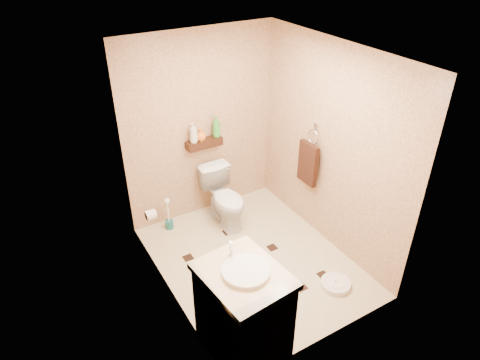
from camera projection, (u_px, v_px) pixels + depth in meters
ground at (253, 261)px, 4.97m from camera, size 2.50×2.50×0.00m
wall_back at (201, 128)px, 5.27m from camera, size 2.00×0.04×2.40m
wall_front at (338, 240)px, 3.43m from camera, size 2.00×0.04×2.40m
wall_left at (162, 200)px, 3.91m from camera, size 0.04×2.50×2.40m
wall_right at (330, 149)px, 4.78m from camera, size 0.04×2.50×2.40m
ceiling at (257, 53)px, 3.72m from camera, size 2.00×2.50×0.02m
wall_shelf at (204, 143)px, 5.30m from camera, size 0.46×0.14×0.10m
floor_accents at (257, 263)px, 4.94m from camera, size 1.29×1.34×0.01m
toilet at (225, 198)px, 5.44m from camera, size 0.42×0.72×0.73m
vanity at (243, 311)px, 3.72m from camera, size 0.70×0.82×1.07m
bathroom_scale at (336, 284)px, 4.62m from camera, size 0.42×0.42×0.06m
toilet_brush at (169, 218)px, 5.42m from camera, size 0.10×0.10×0.45m
towel_ring at (308, 161)px, 5.06m from camera, size 0.12×0.30×0.76m
toilet_paper at (151, 215)px, 4.73m from camera, size 0.12×0.11×0.12m
bottle_a at (193, 133)px, 5.15m from camera, size 0.12×0.12×0.26m
bottle_b at (201, 135)px, 5.22m from camera, size 0.09×0.09×0.16m
bottle_c at (201, 135)px, 5.22m from camera, size 0.17×0.17×0.16m
bottle_d at (216, 127)px, 5.28m from camera, size 0.15×0.15×0.27m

